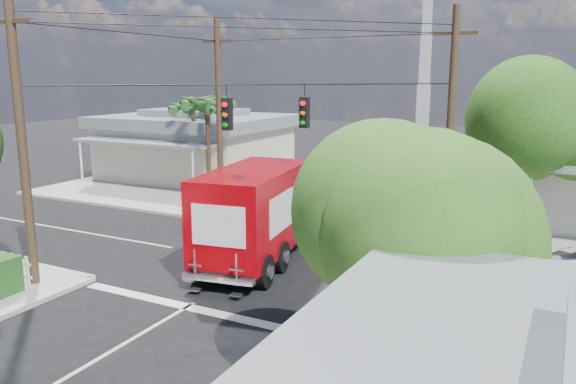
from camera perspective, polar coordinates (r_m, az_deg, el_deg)
The scene contains 12 objects.
ground at distance 19.97m, azimuth -2.65°, elevation -7.24°, with size 120.00×120.00×0.00m, color black.
sidewalk_nw at distance 34.58m, azimuth -9.33°, elevation 0.88°, with size 14.12×14.12×0.14m.
road_markings at distance 18.78m, azimuth -4.91°, elevation -8.50°, with size 32.00×32.00×0.01m.
building_nw at distance 36.17m, azimuth -9.38°, elevation 4.80°, with size 10.80×10.20×4.30m.
radio_tower at distance 37.45m, azimuth 13.63°, elevation 10.12°, with size 0.80×0.80×17.00m.
tree_ne_front at distance 23.28m, azimuth 21.80°, elevation 6.66°, with size 4.21×4.14×6.66m.
tree_se at distance 9.74m, azimuth 11.86°, elevation -3.07°, with size 3.67×3.54×5.62m.
palm_nw_front at distance 29.30m, azimuth -8.24°, elevation 8.79°, with size 3.01×3.08×5.59m.
palm_nw_back at distance 31.70m, azimuth -9.62°, elevation 8.29°, with size 3.01×3.08×5.19m.
utility_poles at distance 21.15m, azimuth -4.34°, elevation 6.78°, with size 12.00×10.68×9.00m.
vending_boxes at distance 23.47m, azimuth 19.19°, elevation -3.23°, with size 1.90×0.50×1.10m.
delivery_truck at distance 19.99m, azimuth -2.71°, elevation -2.07°, with size 3.53×8.08×3.39m.
Camera 1 is at (9.45, -16.35, 6.49)m, focal length 35.00 mm.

